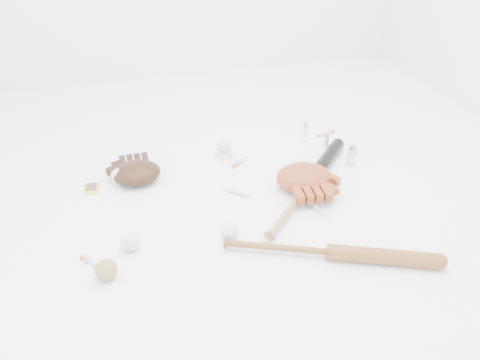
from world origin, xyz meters
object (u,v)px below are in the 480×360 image
object	(u,v)px
bat_dark	(308,184)
pedestal	(224,154)
bat_wood	(329,252)
glove_dark	(136,173)

from	to	relation	value
bat_dark	pedestal	bearing A→B (deg)	81.57
bat_wood	glove_dark	size ratio (longest dim) A/B	3.15
glove_dark	bat_wood	bearing A→B (deg)	-49.31
bat_dark	glove_dark	world-z (taller)	glove_dark
glove_dark	bat_dark	bearing A→B (deg)	-21.45
bat_dark	pedestal	world-z (taller)	bat_dark
bat_dark	glove_dark	distance (m)	0.76
bat_wood	glove_dark	world-z (taller)	glove_dark
bat_dark	bat_wood	distance (m)	0.43
bat_dark	pedestal	xyz separation A→B (m)	(-0.28, 0.37, -0.01)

